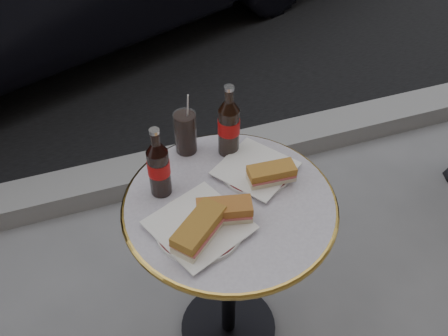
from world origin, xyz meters
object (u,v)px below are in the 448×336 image
object	(u,v)px
cola_glass	(185,132)
cola_bottle_left	(158,162)
bistro_table	(229,275)
plate_right	(256,170)
cola_bottle_right	(229,120)
plate_left	(199,227)

from	to	relation	value
cola_glass	cola_bottle_left	bearing A→B (deg)	-128.61
bistro_table	cola_bottle_left	size ratio (longest dim) A/B	3.17
bistro_table	plate_right	distance (m)	0.40
plate_right	cola_bottle_left	world-z (taller)	cola_bottle_left
plate_right	cola_glass	bearing A→B (deg)	135.82
bistro_table	cola_bottle_right	bearing A→B (deg)	71.22
bistro_table	plate_left	world-z (taller)	plate_left
plate_left	cola_glass	xyz separation A→B (m)	(0.06, 0.32, 0.06)
cola_bottle_right	cola_glass	distance (m)	0.14
bistro_table	cola_bottle_left	distance (m)	0.52
bistro_table	cola_bottle_right	xyz separation A→B (m)	(0.07, 0.20, 0.49)
plate_right	cola_bottle_left	size ratio (longest dim) A/B	0.93
plate_left	plate_right	size ratio (longest dim) A/B	1.13
plate_right	cola_bottle_right	distance (m)	0.17
bistro_table	cola_bottle_left	xyz separation A→B (m)	(-0.17, 0.11, 0.48)
bistro_table	cola_glass	world-z (taller)	cola_glass
cola_bottle_right	cola_bottle_left	bearing A→B (deg)	-157.75
cola_bottle_left	bistro_table	bearing A→B (deg)	-31.29
plate_left	cola_bottle_right	distance (m)	0.35
plate_left	plate_right	distance (m)	0.27
bistro_table	cola_glass	distance (m)	0.51
bistro_table	plate_right	world-z (taller)	plate_right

